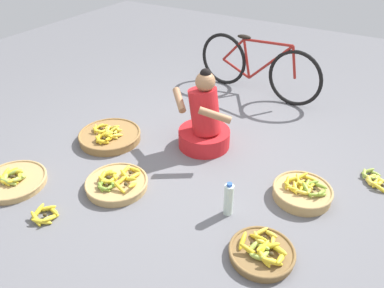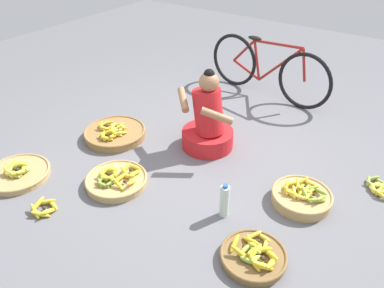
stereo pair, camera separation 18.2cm
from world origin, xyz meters
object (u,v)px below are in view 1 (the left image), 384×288
at_px(loose_bananas_near_vendor, 44,215).
at_px(banana_basket_mid_right, 13,181).
at_px(loose_bananas_back_right, 375,180).
at_px(water_bottle, 229,199).
at_px(bicycle_leaning, 257,67).
at_px(banana_basket_mid_left, 302,192).
at_px(banana_basket_back_center, 262,252).
at_px(banana_basket_near_bicycle, 110,136).
at_px(vendor_woman_front, 204,123).
at_px(banana_basket_front_left, 117,183).

bearing_deg(loose_bananas_near_vendor, banana_basket_mid_right, 165.52).
height_order(loose_bananas_back_right, water_bottle, water_bottle).
xyz_separation_m(bicycle_leaning, banana_basket_mid_left, (1.14, -1.69, -0.30)).
relative_size(banana_basket_back_center, loose_bananas_back_right, 1.65).
bearing_deg(banana_basket_near_bicycle, banana_basket_mid_right, -104.03).
distance_m(banana_basket_mid_right, water_bottle, 1.90).
bearing_deg(loose_bananas_near_vendor, banana_basket_mid_left, 37.40).
xyz_separation_m(vendor_woman_front, banana_basket_back_center, (1.05, -1.03, -0.22)).
height_order(banana_basket_near_bicycle, loose_bananas_back_right, banana_basket_near_bicycle).
height_order(vendor_woman_front, banana_basket_mid_left, vendor_woman_front).
bearing_deg(banana_basket_back_center, loose_bananas_near_vendor, -162.23).
distance_m(banana_basket_back_center, loose_bananas_back_right, 1.40).
xyz_separation_m(vendor_woman_front, banana_basket_near_bicycle, (-0.89, -0.41, -0.22)).
relative_size(vendor_woman_front, bicycle_leaning, 0.49).
distance_m(bicycle_leaning, loose_bananas_back_right, 2.03).
bearing_deg(vendor_woman_front, water_bottle, -49.64).
height_order(banana_basket_front_left, loose_bananas_back_right, banana_basket_front_left).
distance_m(bicycle_leaning, banana_basket_near_bicycle, 2.04).
bearing_deg(banana_basket_back_center, banana_basket_near_bicycle, 162.34).
bearing_deg(water_bottle, banana_basket_back_center, -33.98).
bearing_deg(vendor_woman_front, loose_bananas_back_right, 9.10).
distance_m(banana_basket_back_center, banana_basket_mid_left, 0.76).
height_order(vendor_woman_front, banana_basket_near_bicycle, vendor_woman_front).
bearing_deg(loose_bananas_back_right, banana_basket_near_bicycle, -164.95).
xyz_separation_m(loose_bananas_back_right, loose_bananas_near_vendor, (-2.18, -1.81, 0.00)).
bearing_deg(loose_bananas_near_vendor, vendor_woman_front, 69.68).
bearing_deg(banana_basket_near_bicycle, vendor_woman_front, 24.89).
bearing_deg(vendor_woman_front, banana_basket_front_left, -108.61).
distance_m(banana_basket_mid_right, banana_basket_near_bicycle, 1.02).
distance_m(bicycle_leaning, banana_basket_mid_left, 2.06).
distance_m(vendor_woman_front, banana_basket_mid_left, 1.15).
distance_m(banana_basket_front_left, banana_basket_mid_left, 1.59).
bearing_deg(vendor_woman_front, loose_bananas_near_vendor, -110.32).
relative_size(vendor_woman_front, banana_basket_mid_right, 1.45).
bearing_deg(water_bottle, loose_bananas_near_vendor, -147.16).
bearing_deg(banana_basket_front_left, vendor_woman_front, 71.39).
distance_m(vendor_woman_front, banana_basket_front_left, 1.05).
xyz_separation_m(banana_basket_front_left, banana_basket_mid_right, (-0.81, -0.43, -0.01)).
bearing_deg(loose_bananas_back_right, water_bottle, -133.11).
bearing_deg(vendor_woman_front, banana_basket_mid_right, -129.06).
xyz_separation_m(banana_basket_back_center, banana_basket_front_left, (-1.37, 0.06, 0.00)).
xyz_separation_m(bicycle_leaning, water_bottle, (0.68, -2.18, -0.21)).
height_order(banana_basket_back_center, loose_bananas_near_vendor, banana_basket_back_center).
distance_m(banana_basket_back_center, water_bottle, 0.49).
distance_m(vendor_woman_front, banana_basket_mid_right, 1.82).
bearing_deg(loose_bananas_near_vendor, bicycle_leaning, 79.72).
distance_m(bicycle_leaning, banana_basket_back_center, 2.70).
bearing_deg(loose_bananas_near_vendor, water_bottle, 32.84).
relative_size(bicycle_leaning, banana_basket_mid_right, 2.95).
xyz_separation_m(bicycle_leaning, loose_bananas_back_right, (1.64, -1.16, -0.33)).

